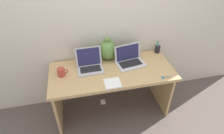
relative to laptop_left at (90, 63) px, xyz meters
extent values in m
plane|color=#564C47|center=(0.26, -0.11, -0.78)|extent=(6.00, 6.00, 0.00)
cube|color=beige|center=(0.26, 0.26, 0.42)|extent=(4.40, 0.04, 2.40)
cube|color=tan|center=(0.26, -0.11, -0.09)|extent=(1.50, 0.66, 0.04)
cube|color=tan|center=(-0.46, -0.11, -0.45)|extent=(0.03, 0.56, 0.68)
cube|color=tan|center=(0.97, -0.11, -0.45)|extent=(0.03, 0.56, 0.68)
cube|color=#B2B2B7|center=(0.00, -0.04, -0.06)|extent=(0.32, 0.26, 0.01)
cube|color=black|center=(0.00, -0.04, -0.05)|extent=(0.25, 0.16, 0.00)
cube|color=#B2B2B7|center=(0.00, 0.05, 0.07)|extent=(0.31, 0.08, 0.24)
cube|color=#23234C|center=(0.00, 0.05, 0.07)|extent=(0.28, 0.08, 0.21)
cube|color=silver|center=(0.51, -0.04, -0.06)|extent=(0.38, 0.29, 0.01)
cube|color=black|center=(0.51, -0.04, -0.05)|extent=(0.30, 0.19, 0.00)
cube|color=silver|center=(0.50, 0.05, 0.06)|extent=(0.35, 0.11, 0.22)
cube|color=#23234C|center=(0.50, 0.05, 0.06)|extent=(0.31, 0.10, 0.19)
ellipsoid|color=#5B843D|center=(0.26, 0.16, 0.06)|extent=(0.24, 0.24, 0.26)
cylinder|color=#5B843D|center=(0.26, 0.16, 0.21)|extent=(0.08, 0.08, 0.05)
cube|color=white|center=(0.21, -0.35, -0.06)|extent=(0.19, 0.18, 0.01)
cylinder|color=#B23D33|center=(-0.34, -0.08, -0.02)|extent=(0.08, 0.08, 0.10)
torus|color=#B23D33|center=(-0.29, -0.08, -0.01)|extent=(0.06, 0.01, 0.06)
cylinder|color=black|center=(0.96, 0.16, -0.02)|extent=(0.07, 0.07, 0.10)
cylinder|color=#338CBF|center=(0.94, 0.16, 0.04)|extent=(0.01, 0.03, 0.14)
cylinder|color=orange|center=(0.95, 0.17, 0.03)|extent=(0.02, 0.01, 0.14)
cylinder|color=#338CBF|center=(0.96, 0.14, 0.03)|extent=(0.02, 0.01, 0.14)
cylinder|color=#4CA566|center=(0.94, 0.15, 0.04)|extent=(0.01, 0.02, 0.16)
cube|color=#B7B7BC|center=(0.88, -0.38, -0.06)|extent=(0.10, 0.02, 0.00)
cube|color=#B7B7BC|center=(0.88, -0.38, -0.06)|extent=(0.10, 0.03, 0.00)
torus|color=#338CBF|center=(0.80, -0.38, -0.06)|extent=(0.03, 0.04, 0.01)
torus|color=#338CBF|center=(0.80, -0.37, -0.06)|extent=(0.03, 0.04, 0.01)
cube|color=white|center=(0.15, 0.04, -0.77)|extent=(0.07, 0.07, 0.03)
camera|label=1|loc=(-0.13, -1.87, 1.33)|focal=30.01mm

